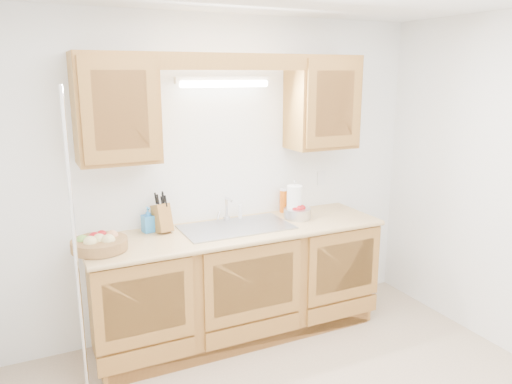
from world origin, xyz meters
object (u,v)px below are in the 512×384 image
fruit_basket (99,243)px  paper_towel (294,202)px  apple_bowl (297,213)px  knife_block (162,217)px

fruit_basket → paper_towel: (1.57, 0.12, 0.08)m
fruit_basket → apple_bowl: (1.58, 0.08, -0.00)m
fruit_basket → paper_towel: bearing=4.2°
apple_bowl → knife_block: bearing=173.0°
knife_block → paper_towel: 1.08m
paper_towel → apple_bowl: 0.09m
fruit_basket → paper_towel: 1.58m
paper_towel → apple_bowl: bearing=-73.3°
knife_block → apple_bowl: 1.10m
knife_block → fruit_basket: bearing=-169.0°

